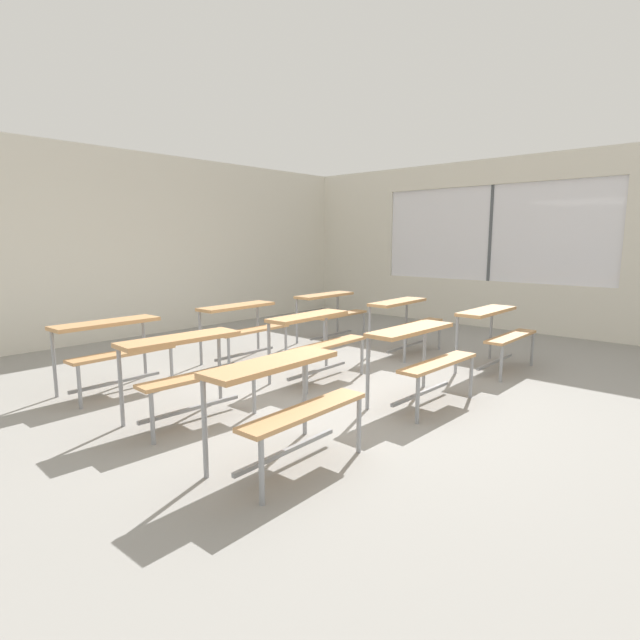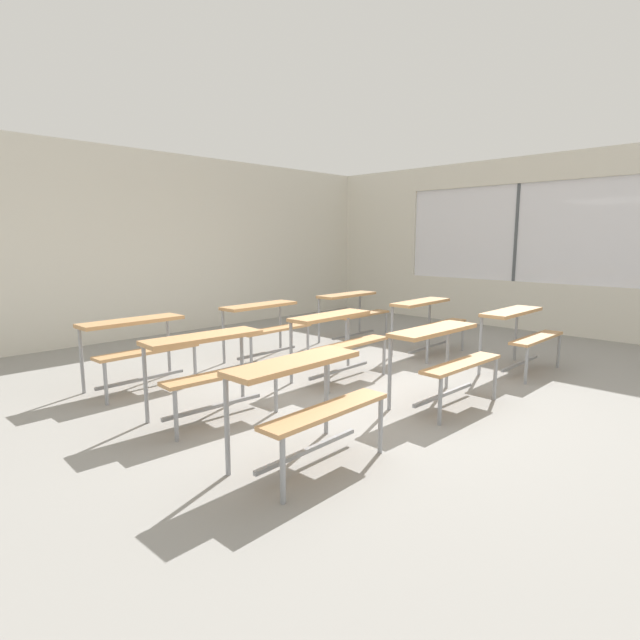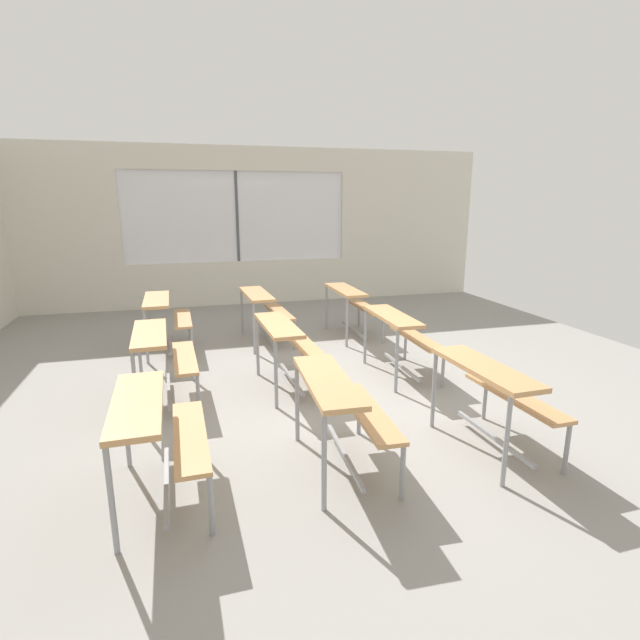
# 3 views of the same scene
# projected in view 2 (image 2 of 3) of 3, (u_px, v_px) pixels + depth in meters

# --- Properties ---
(ground) EXTENTS (10.00, 9.00, 0.05)m
(ground) POSITION_uv_depth(u_px,v_px,m) (350.00, 396.00, 5.22)
(ground) COLOR gray
(wall_back) EXTENTS (10.00, 0.12, 3.00)m
(wall_back) POSITION_uv_depth(u_px,v_px,m) (143.00, 245.00, 8.09)
(wall_back) COLOR silver
(wall_back) RESTS_ON ground
(wall_right) EXTENTS (0.12, 9.00, 3.00)m
(wall_right) POSITION_uv_depth(u_px,v_px,m) (553.00, 248.00, 8.40)
(wall_right) COLOR silver
(wall_right) RESTS_ON ground
(desk_bench_r0c0) EXTENTS (1.12, 0.62, 0.74)m
(desk_bench_r0c0) POSITION_uv_depth(u_px,v_px,m) (305.00, 387.00, 3.53)
(desk_bench_r0c0) COLOR tan
(desk_bench_r0c0) RESTS_ON ground
(desk_bench_r0c1) EXTENTS (1.11, 0.61, 0.74)m
(desk_bench_r0c1) POSITION_uv_depth(u_px,v_px,m) (443.00, 348.00, 4.80)
(desk_bench_r0c1) COLOR tan
(desk_bench_r0c1) RESTS_ON ground
(desk_bench_r0c2) EXTENTS (1.10, 0.60, 0.74)m
(desk_bench_r0c2) POSITION_uv_depth(u_px,v_px,m) (520.00, 326.00, 6.02)
(desk_bench_r0c2) COLOR tan
(desk_bench_r0c2) RESTS_ON ground
(desk_bench_r1c0) EXTENTS (1.13, 0.64, 0.74)m
(desk_bench_r1c0) POSITION_uv_depth(u_px,v_px,m) (210.00, 356.00, 4.45)
(desk_bench_r1c0) COLOR tan
(desk_bench_r1c0) RESTS_ON ground
(desk_bench_r1c1) EXTENTS (1.12, 0.63, 0.74)m
(desk_bench_r1c1) POSITION_uv_depth(u_px,v_px,m) (338.00, 331.00, 5.70)
(desk_bench_r1c1) COLOR tan
(desk_bench_r1c1) RESTS_ON ground
(desk_bench_r1c2) EXTENTS (1.13, 0.64, 0.74)m
(desk_bench_r1c2) POSITION_uv_depth(u_px,v_px,m) (427.00, 314.00, 6.95)
(desk_bench_r1c2) COLOR tan
(desk_bench_r1c2) RESTS_ON ground
(desk_bench_r2c0) EXTENTS (1.11, 0.62, 0.74)m
(desk_bench_r2c0) POSITION_uv_depth(u_px,v_px,m) (138.00, 337.00, 5.33)
(desk_bench_r2c0) COLOR tan
(desk_bench_r2c0) RESTS_ON ground
(desk_bench_r2c1) EXTENTS (1.12, 0.63, 0.74)m
(desk_bench_r2c1) POSITION_uv_depth(u_px,v_px,m) (265.00, 318.00, 6.60)
(desk_bench_r2c1) COLOR tan
(desk_bench_r2c1) RESTS_ON ground
(desk_bench_r2c2) EXTENTS (1.11, 0.61, 0.74)m
(desk_bench_r2c2) POSITION_uv_depth(u_px,v_px,m) (352.00, 305.00, 7.85)
(desk_bench_r2c2) COLOR tan
(desk_bench_r2c2) RESTS_ON ground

